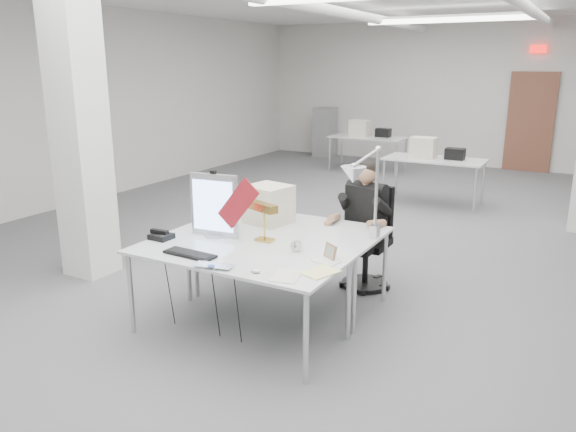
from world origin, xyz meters
name	(u,v)px	position (x,y,z in m)	size (l,w,h in m)	color
room_shell	(363,114)	(0.04, 0.13, 1.69)	(10.04, 14.04, 3.24)	#545457
desk_main	(237,254)	(0.00, -2.50, 0.74)	(1.80, 0.90, 0.03)	silver
desk_second	(289,227)	(0.00, -1.60, 0.74)	(1.80, 0.90, 0.03)	silver
bg_desk_a	(435,160)	(0.20, 3.00, 0.74)	(1.60, 0.80, 0.03)	silver
bg_desk_b	(368,137)	(-1.80, 5.20, 0.74)	(1.60, 0.80, 0.03)	silver
filing_cabinet	(325,132)	(-3.50, 6.65, 0.60)	(0.45, 0.55, 1.20)	gray
office_chair	(366,243)	(0.54, -0.94, 0.48)	(0.47, 0.47, 0.96)	black
seated_person	(366,204)	(0.54, -0.99, 0.90)	(0.50, 0.63, 0.94)	black
monitor	(214,205)	(-0.44, -2.20, 1.04)	(0.46, 0.05, 0.57)	#B6B5BA
pennant	(238,204)	(-0.16, -2.23, 1.10)	(0.46, 0.01, 0.19)	maroon
keyboard	(190,254)	(-0.30, -2.74, 0.77)	(0.46, 0.15, 0.02)	black
laptop	(211,268)	(0.04, -2.92, 0.77)	(0.30, 0.19, 0.02)	#B7B8BC
mouse	(256,271)	(0.38, -2.81, 0.77)	(0.08, 0.05, 0.03)	silver
bankers_lamp	(264,221)	(0.03, -2.11, 0.93)	(0.31, 0.13, 0.36)	gold
desk_phone	(161,236)	(-0.80, -2.51, 0.78)	(0.18, 0.17, 0.05)	black
picture_frame_left	(200,228)	(-0.60, -2.20, 0.81)	(0.14, 0.01, 0.11)	#AE784B
picture_frame_right	(330,251)	(0.73, -2.26, 0.81)	(0.15, 0.01, 0.12)	#996C42
desk_clock	(296,245)	(0.41, -2.23, 0.81)	(0.10, 0.10, 0.03)	silver
paper_stack_a	(287,276)	(0.61, -2.76, 0.76)	(0.20, 0.28, 0.01)	silver
paper_stack_b	(320,272)	(0.80, -2.58, 0.76)	(0.20, 0.27, 0.01)	#F7ED94
paper_stack_c	(326,261)	(0.73, -2.34, 0.76)	(0.20, 0.14, 0.01)	silver
beige_monitor	(269,204)	(-0.24, -1.58, 0.94)	(0.39, 0.37, 0.37)	beige
architect_lamp	(366,194)	(0.85, -1.81, 1.21)	(0.24, 0.71, 0.91)	silver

